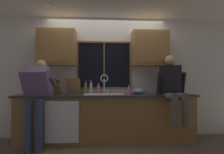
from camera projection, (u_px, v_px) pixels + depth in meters
back_wall at (106, 77)px, 3.86m from camera, size 5.79×0.12×2.55m
ceiling_downlight_left at (51, 5)px, 3.16m from camera, size 0.14×0.14×0.01m
ceiling_downlight_right at (162, 8)px, 3.28m from camera, size 0.14×0.14×0.01m
window_glass at (104, 65)px, 3.79m from camera, size 1.10×0.02×0.95m
window_frame_top at (104, 42)px, 3.79m from camera, size 1.17×0.02×0.04m
window_frame_bottom at (104, 88)px, 3.77m from camera, size 1.17×0.02×0.04m
window_frame_left at (77, 65)px, 3.75m from camera, size 0.03×0.02×0.95m
window_frame_right at (130, 65)px, 3.82m from camera, size 0.03×0.02×0.95m
window_mullion_center at (104, 65)px, 3.78m from camera, size 0.02×0.02×0.95m
lower_cabinet_run at (107, 118)px, 3.49m from camera, size 3.39×0.58×0.88m
countertop at (107, 95)px, 3.48m from camera, size 3.45×0.62×0.04m
dishwasher_front at (62, 122)px, 3.13m from camera, size 0.60×0.02×0.74m
upper_cabinet_left at (57, 48)px, 3.58m from camera, size 0.75×0.36×0.72m
upper_cabinet_right at (150, 49)px, 3.69m from camera, size 0.75×0.36×0.72m
sink at (104, 99)px, 3.49m from camera, size 0.80×0.46×0.21m
faucet at (105, 81)px, 3.67m from camera, size 0.18×0.09×0.40m
person_standing at (37, 93)px, 3.09m from camera, size 0.53×0.68×1.58m
person_sitting_on_counter at (172, 85)px, 3.30m from camera, size 0.54×0.65×1.26m
knife_block at (58, 89)px, 3.43m from camera, size 0.12×0.18×0.32m
cutting_board at (73, 86)px, 3.67m from camera, size 0.29×0.09×0.32m
mixing_bowl at (139, 91)px, 3.57m from camera, size 0.25×0.25×0.13m
soap_dispenser at (129, 91)px, 3.41m from camera, size 0.06×0.07×0.18m
bottle_green_glass at (99, 89)px, 3.71m from camera, size 0.06×0.06×0.23m
bottle_tall_clear at (91, 88)px, 3.70m from camera, size 0.06×0.06×0.29m
bottle_amber_small at (86, 88)px, 3.70m from camera, size 0.06×0.06×0.28m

